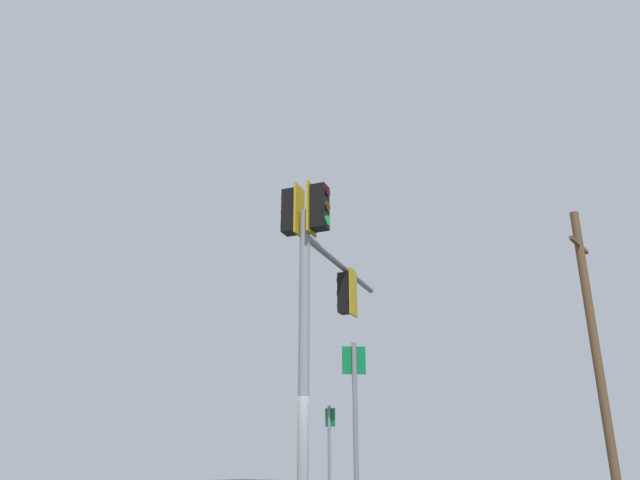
# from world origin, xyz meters

# --- Properties ---
(signal_mast_assembly) EXTENTS (4.34, 1.61, 6.55)m
(signal_mast_assembly) POSITION_xyz_m (0.72, 0.31, 4.62)
(signal_mast_assembly) COLOR gray
(signal_mast_assembly) RESTS_ON ground
(utility_pole_wooden) EXTENTS (2.07, 0.30, 10.07)m
(utility_pole_wooden) POSITION_xyz_m (13.71, -1.84, 5.15)
(utility_pole_wooden) COLOR brown
(utility_pole_wooden) RESTS_ON ground
(route_sign_primary) EXTENTS (0.10, 0.25, 2.62)m
(route_sign_primary) POSITION_xyz_m (3.07, 1.73, 1.54)
(route_sign_primary) COLOR slate
(route_sign_primary) RESTS_ON ground
(route_sign_secondary) EXTENTS (0.24, 0.28, 3.07)m
(route_sign_secondary) POSITION_xyz_m (-1.01, -1.64, 1.86)
(route_sign_secondary) COLOR slate
(route_sign_secondary) RESTS_ON ground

